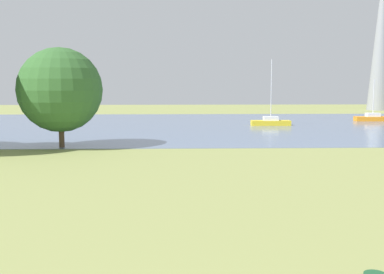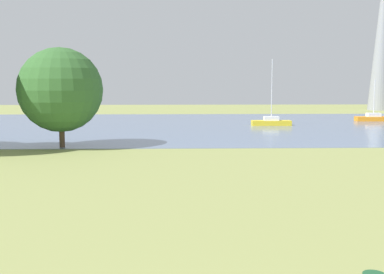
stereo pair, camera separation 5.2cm
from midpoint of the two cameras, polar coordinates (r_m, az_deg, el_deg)
The scene contains 6 objects.
ground_plane at distance 30.29m, azimuth -1.19°, elevation -3.56°, with size 160.00×160.00×0.00m, color #8C9351.
water_surface at distance 58.06m, azimuth -1.44°, elevation 1.40°, with size 140.00×40.00×0.02m, color slate.
sailboat_orange at distance 69.10m, azimuth 21.07°, elevation 2.17°, with size 4.83×1.62×5.69m.
sailboat_yellow at distance 58.89m, azimuth 9.57°, elevation 1.84°, with size 4.83×1.61×8.07m.
tree_west_far at distance 39.92m, azimuth -15.56°, elevation 5.50°, with size 6.87×6.87×8.16m.
electricity_pylon at distance 96.48m, azimuth 22.08°, elevation 11.92°, with size 6.40×4.40×29.83m.
Camera 2 is at (-0.23, -7.80, 5.42)m, focal length 44.16 mm.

